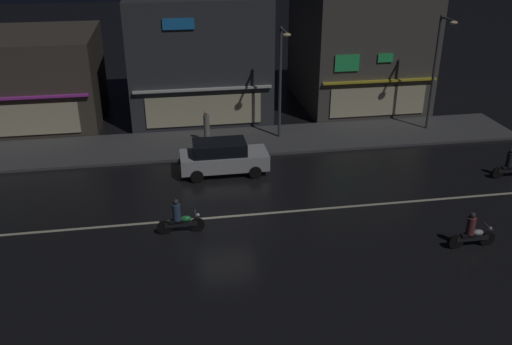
% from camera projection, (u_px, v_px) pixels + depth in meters
% --- Properties ---
extents(ground_plane, '(140.00, 140.00, 0.00)m').
position_uv_depth(ground_plane, '(225.00, 217.00, 23.34)').
color(ground_plane, black).
extents(lane_divider_stripe, '(34.01, 0.16, 0.01)m').
position_uv_depth(lane_divider_stripe, '(225.00, 217.00, 23.33)').
color(lane_divider_stripe, beige).
rests_on(lane_divider_stripe, ground).
extents(sidewalk_far, '(35.80, 4.30, 0.14)m').
position_uv_depth(sidewalk_far, '(208.00, 143.00, 30.83)').
color(sidewalk_far, '#4C4C4F').
rests_on(sidewalk_far, ground).
extents(storefront_left_block, '(7.58, 8.77, 7.53)m').
position_uv_depth(storefront_left_block, '(358.00, 47.00, 36.69)').
color(storefront_left_block, '#56514C').
rests_on(storefront_left_block, ground).
extents(storefront_center_block, '(8.44, 8.10, 7.48)m').
position_uv_depth(storefront_center_block, '(197.00, 54.00, 34.77)').
color(storefront_center_block, '#383A3F').
rests_on(storefront_center_block, ground).
extents(storefront_right_block, '(9.12, 8.28, 5.36)m').
position_uv_depth(storefront_right_block, '(23.00, 78.00, 33.67)').
color(storefront_right_block, '#4C443A').
rests_on(storefront_right_block, ground).
extents(streetlamp_mid, '(0.44, 1.64, 6.22)m').
position_uv_depth(streetlamp_mid, '(281.00, 74.00, 29.86)').
color(streetlamp_mid, '#47494C').
rests_on(streetlamp_mid, sidewalk_far).
extents(streetlamp_east, '(0.44, 1.64, 6.60)m').
position_uv_depth(streetlamp_east, '(437.00, 64.00, 31.04)').
color(streetlamp_east, '#47494C').
rests_on(streetlamp_east, sidewalk_far).
extents(pedestrian_on_sidewalk, '(0.33, 0.33, 1.82)m').
position_uv_depth(pedestrian_on_sidewalk, '(207.00, 128.00, 30.48)').
color(pedestrian_on_sidewalk, gray).
rests_on(pedestrian_on_sidewalk, sidewalk_far).
extents(parked_car_near_kerb, '(4.30, 1.98, 1.67)m').
position_uv_depth(parked_car_near_kerb, '(223.00, 157.00, 27.05)').
color(parked_car_near_kerb, silver).
rests_on(parked_car_near_kerb, ground).
extents(motorcycle_lead, '(1.90, 0.60, 1.52)m').
position_uv_depth(motorcycle_lead, '(179.00, 219.00, 21.90)').
color(motorcycle_lead, black).
rests_on(motorcycle_lead, ground).
extents(motorcycle_following, '(1.90, 0.60, 1.52)m').
position_uv_depth(motorcycle_following, '(472.00, 233.00, 20.93)').
color(motorcycle_following, black).
rests_on(motorcycle_following, ground).
extents(motorcycle_opposite_lane, '(1.90, 0.60, 1.52)m').
position_uv_depth(motorcycle_opposite_lane, '(510.00, 166.00, 26.66)').
color(motorcycle_opposite_lane, black).
rests_on(motorcycle_opposite_lane, ground).
extents(traffic_cone, '(0.36, 0.36, 0.55)m').
position_uv_depth(traffic_cone, '(215.00, 160.00, 28.21)').
color(traffic_cone, orange).
rests_on(traffic_cone, ground).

